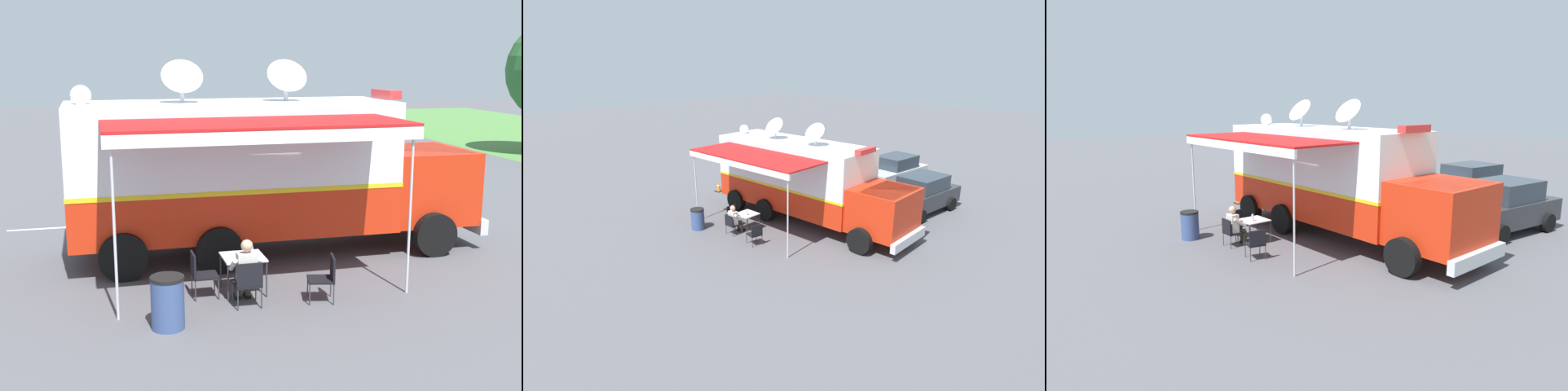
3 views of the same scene
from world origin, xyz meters
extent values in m
plane|color=#515156|center=(0.00, 0.00, 0.00)|extent=(100.00, 100.00, 0.00)
cube|color=silver|center=(-3.45, -2.99, 0.00)|extent=(0.25, 4.80, 0.01)
cube|color=red|center=(0.00, 0.00, 1.15)|extent=(2.69, 7.26, 1.10)
cube|color=white|center=(0.00, 0.00, 2.55)|extent=(2.69, 7.26, 1.70)
cube|color=yellow|center=(0.00, 0.00, 1.70)|extent=(2.71, 7.28, 0.10)
cube|color=red|center=(-0.12, 4.65, 1.45)|extent=(2.36, 2.16, 1.70)
cube|color=#28333D|center=(-0.13, 4.85, 1.95)|extent=(2.19, 1.53, 0.70)
cube|color=silver|center=(-0.15, 5.78, 0.55)|extent=(2.38, 0.26, 0.36)
cylinder|color=black|center=(-1.37, 4.42, 0.50)|extent=(0.33, 1.01, 1.00)
cylinder|color=black|center=(1.13, 4.48, 0.50)|extent=(0.33, 1.01, 1.00)
cylinder|color=black|center=(-1.24, -0.57, 0.50)|extent=(0.33, 1.01, 1.00)
cylinder|color=black|center=(1.26, -0.51, 0.50)|extent=(0.33, 1.01, 1.00)
cylinder|color=black|center=(-1.18, -2.55, 0.50)|extent=(0.33, 1.01, 1.00)
cylinder|color=black|center=(1.32, -2.49, 0.50)|extent=(0.33, 1.01, 1.00)
cube|color=white|center=(0.00, 0.00, 3.45)|extent=(2.69, 7.26, 0.10)
cube|color=red|center=(-0.10, 3.70, 3.62)|extent=(1.11, 0.31, 0.20)
cylinder|color=silver|center=(0.03, -1.08, 3.73)|extent=(0.10, 0.10, 0.45)
cone|color=silver|center=(0.18, -1.08, 4.13)|extent=(0.74, 0.92, 0.81)
cylinder|color=silver|center=(-0.03, 1.26, 3.73)|extent=(0.10, 0.10, 0.45)
cone|color=silver|center=(0.12, 1.26, 4.13)|extent=(0.74, 0.92, 0.81)
sphere|color=white|center=(0.09, -3.20, 3.68)|extent=(0.44, 0.44, 0.44)
cube|color=red|center=(2.35, 0.06, 3.25)|extent=(2.35, 5.82, 0.06)
cube|color=white|center=(3.41, 0.09, 3.11)|extent=(0.23, 5.76, 0.24)
cylinder|color=silver|center=(3.28, 2.82, 1.63)|extent=(0.05, 0.05, 3.25)
cylinder|color=silver|center=(3.42, -2.64, 1.63)|extent=(0.05, 0.05, 3.25)
cube|color=silver|center=(2.56, -0.26, 0.71)|extent=(0.82, 0.82, 0.03)
cylinder|color=#333338|center=(2.18, 0.10, 0.35)|extent=(0.03, 0.03, 0.70)
cylinder|color=#333338|center=(2.92, 0.12, 0.35)|extent=(0.03, 0.03, 0.70)
cylinder|color=#333338|center=(2.20, -0.64, 0.35)|extent=(0.03, 0.03, 0.70)
cylinder|color=#333338|center=(2.94, -0.62, 0.35)|extent=(0.03, 0.03, 0.70)
cylinder|color=silver|center=(2.68, -0.12, 0.83)|extent=(0.07, 0.07, 0.20)
cylinder|color=white|center=(2.68, -0.12, 0.94)|extent=(0.04, 0.04, 0.02)
cube|color=black|center=(3.26, -0.33, 0.42)|extent=(0.49, 0.49, 0.04)
cube|color=black|center=(3.48, -0.32, 0.65)|extent=(0.05, 0.48, 0.44)
cylinder|color=#333338|center=(3.05, -0.55, 0.21)|extent=(0.02, 0.02, 0.42)
cylinder|color=#333338|center=(3.03, -0.11, 0.21)|extent=(0.02, 0.02, 0.42)
cylinder|color=#333338|center=(3.49, -0.54, 0.21)|extent=(0.02, 0.02, 0.42)
cylinder|color=#333338|center=(3.47, -0.10, 0.21)|extent=(0.02, 0.02, 0.42)
cube|color=black|center=(2.63, -1.01, 0.42)|extent=(0.49, 0.49, 0.04)
cube|color=black|center=(2.64, -1.23, 0.65)|extent=(0.48, 0.05, 0.44)
cylinder|color=#333338|center=(2.41, -0.79, 0.21)|extent=(0.02, 0.02, 0.42)
cylinder|color=#333338|center=(2.85, -0.78, 0.21)|extent=(0.02, 0.02, 0.42)
cylinder|color=#333338|center=(2.42, -1.23, 0.21)|extent=(0.02, 0.02, 0.42)
cylinder|color=#333338|center=(2.86, -1.22, 0.21)|extent=(0.02, 0.02, 0.42)
cube|color=black|center=(3.33, 1.06, 0.42)|extent=(0.57, 0.57, 0.04)
cube|color=black|center=(3.38, 1.27, 0.65)|extent=(0.48, 0.14, 0.44)
cylinder|color=#333338|center=(3.51, 0.80, 0.21)|extent=(0.02, 0.02, 0.42)
cylinder|color=#333338|center=(3.07, 0.88, 0.21)|extent=(0.02, 0.02, 0.42)
cylinder|color=#333338|center=(3.59, 1.23, 0.21)|extent=(0.02, 0.02, 0.42)
cylinder|color=#333338|center=(3.16, 1.32, 0.21)|extent=(0.02, 0.02, 0.42)
cube|color=silver|center=(3.26, -0.33, 0.72)|extent=(0.25, 0.37, 0.56)
sphere|color=tan|center=(3.26, -0.33, 1.14)|extent=(0.22, 0.22, 0.22)
cylinder|color=silver|center=(3.15, -0.56, 0.76)|extent=(0.43, 0.10, 0.34)
cylinder|color=silver|center=(3.13, -0.10, 0.76)|extent=(0.43, 0.10, 0.34)
cylinder|color=#383323|center=(3.08, -0.43, 0.44)|extent=(0.38, 0.14, 0.13)
cylinder|color=#383323|center=(2.90, -0.43, 0.21)|extent=(0.11, 0.11, 0.42)
cube|color=black|center=(2.84, -0.44, 0.04)|extent=(0.24, 0.11, 0.07)
cylinder|color=#383323|center=(3.08, -0.23, 0.44)|extent=(0.38, 0.14, 0.13)
cylinder|color=#383323|center=(2.90, -0.23, 0.21)|extent=(0.11, 0.11, 0.42)
cube|color=black|center=(2.84, -0.24, 0.04)|extent=(0.24, 0.11, 0.07)
cylinder|color=#384C7F|center=(3.99, -1.83, 0.42)|extent=(0.56, 0.56, 0.85)
cylinder|color=black|center=(3.99, -1.83, 0.88)|extent=(0.57, 0.57, 0.06)
cube|color=#B2B5BA|center=(-7.46, 0.90, 0.70)|extent=(4.33, 2.14, 0.76)
cube|color=#28333D|center=(-7.61, 0.91, 1.42)|extent=(2.22, 1.77, 0.68)
cylinder|color=black|center=(-6.09, 1.69, 0.32)|extent=(0.66, 0.27, 0.64)
cylinder|color=black|center=(-6.24, -0.10, 0.32)|extent=(0.66, 0.27, 0.64)
cylinder|color=black|center=(-8.69, 1.90, 0.32)|extent=(0.66, 0.27, 0.64)
cylinder|color=black|center=(-8.83, 0.11, 0.32)|extent=(0.66, 0.27, 0.64)
cube|color=#2D2D33|center=(-4.63, 3.94, 0.70)|extent=(4.35, 2.18, 0.76)
cube|color=#28333D|center=(-4.78, 3.96, 1.42)|extent=(2.24, 1.79, 0.68)
cylinder|color=black|center=(-3.25, 4.72, 0.32)|extent=(0.66, 0.28, 0.64)
cylinder|color=black|center=(-3.41, 2.93, 0.32)|extent=(0.66, 0.28, 0.64)
cylinder|color=black|center=(-5.84, 4.96, 0.32)|extent=(0.66, 0.28, 0.64)
cylinder|color=black|center=(-6.01, 3.17, 0.32)|extent=(0.66, 0.28, 0.64)
camera|label=1|loc=(14.59, -2.65, 4.47)|focal=45.98mm
camera|label=2|loc=(13.31, 12.41, 7.00)|focal=28.78mm
camera|label=3|loc=(9.65, 11.36, 4.27)|focal=30.82mm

